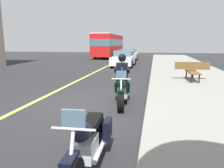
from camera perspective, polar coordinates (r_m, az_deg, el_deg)
ground_plane at (r=7.51m, az=-6.56°, el=-5.56°), size 80.00×80.00×0.00m
lane_center_stripe at (r=8.32m, az=-19.84°, el=-4.48°), size 60.00×0.16×0.01m
motorcycle_main at (r=7.48m, az=2.60°, el=-1.98°), size 2.22×0.76×1.26m
rider_main at (r=7.56m, az=2.66°, el=2.66°), size 0.67×0.60×1.74m
motorcycle_parked at (r=3.74m, az=-6.41°, el=-15.61°), size 2.22×0.64×1.26m
bus_near at (r=32.08m, az=-0.82°, el=10.44°), size 11.05×2.70×3.30m
car_silver at (r=25.67m, az=4.40°, el=7.66°), size 4.60×1.92×1.40m
car_dark at (r=19.92m, az=3.18°, el=6.75°), size 4.60×1.92×1.40m
bench_sidewalk at (r=12.20m, az=20.44°, el=3.58°), size 1.81×1.80×0.95m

